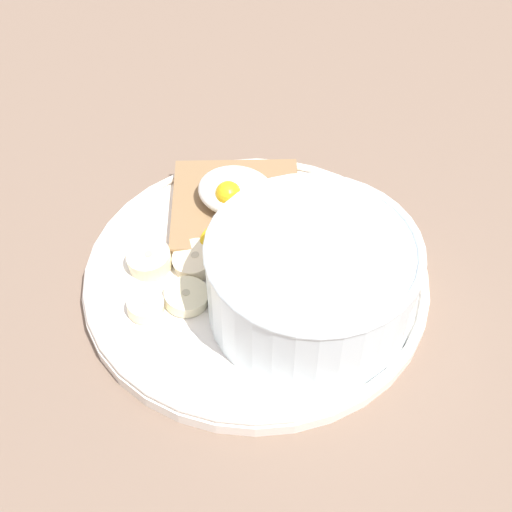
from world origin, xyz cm
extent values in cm
cube|color=#765F4F|center=(0.00, 0.00, 1.00)|extent=(120.00, 120.00, 2.00)
cylinder|color=white|center=(0.00, 0.00, 2.50)|extent=(26.03, 26.03, 1.00)
torus|color=white|center=(0.00, 0.00, 3.30)|extent=(25.83, 25.83, 0.60)
cylinder|color=white|center=(-4.80, 1.53, 6.19)|extent=(14.56, 14.56, 6.37)
torus|color=white|center=(-4.80, 1.53, 9.37)|extent=(14.76, 14.76, 0.60)
cylinder|color=white|center=(-4.80, 1.53, 5.90)|extent=(13.16, 13.16, 5.41)
ellipsoid|color=white|center=(-4.80, 1.53, 8.41)|extent=(12.50, 12.50, 1.20)
ellipsoid|color=tan|center=(-7.42, -1.86, 8.77)|extent=(1.27, 1.80, 0.72)
ellipsoid|color=tan|center=(-4.60, 0.99, 8.80)|extent=(2.18, 1.88, 0.79)
ellipsoid|color=beige|center=(-6.81, 4.17, 8.73)|extent=(1.72, 1.40, 0.64)
ellipsoid|color=tan|center=(-2.17, 2.45, 8.77)|extent=(1.98, 1.98, 0.73)
ellipsoid|color=beige|center=(-1.20, 2.46, 8.81)|extent=(1.97, 2.24, 0.81)
ellipsoid|color=#A37C55|center=(-7.16, 0.20, 8.74)|extent=(1.81, 1.46, 0.67)
cube|color=olive|center=(4.05, -5.54, 4.04)|extent=(13.65, 13.65, 0.30)
cube|color=tan|center=(4.05, -5.54, 3.57)|extent=(13.38, 13.38, 1.14)
ellipsoid|color=white|center=(4.05, -5.54, 5.35)|extent=(6.18, 5.38, 2.42)
sphere|color=yellow|center=(4.14, -4.30, 6.01)|extent=(2.10, 2.10, 2.10)
ellipsoid|color=yellow|center=(4.35, -1.26, 4.34)|extent=(1.37, 2.49, 0.36)
cylinder|color=beige|center=(3.64, 4.40, 3.52)|extent=(4.65, 4.64, 1.15)
cylinder|color=#B7AE8C|center=(3.64, 4.40, 3.97)|extent=(0.83, 0.83, 0.16)
cylinder|color=beige|center=(7.75, 2.40, 3.70)|extent=(4.77, 4.77, 1.53)
cylinder|color=#B9AD89|center=(7.75, 2.40, 4.34)|extent=(0.85, 0.85, 0.16)
cylinder|color=beige|center=(5.93, 6.33, 3.54)|extent=(3.72, 3.70, 1.17)
cylinder|color=#BFAE8B|center=(5.93, 6.33, 4.03)|extent=(0.67, 0.66, 0.16)
cylinder|color=#FCE6BD|center=(4.54, 1.02, 3.68)|extent=(4.94, 4.91, 1.66)
cylinder|color=#C4B493|center=(4.54, 1.02, 4.21)|extent=(0.88, 0.88, 0.23)
camera|label=1|loc=(-13.60, 32.39, 43.83)|focal=50.00mm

